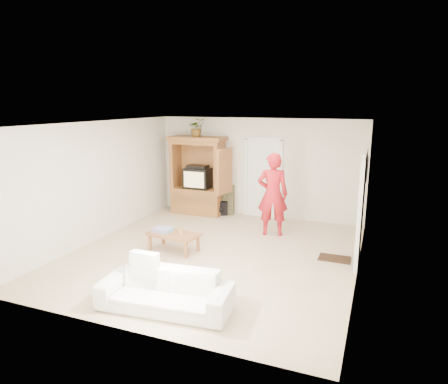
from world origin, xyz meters
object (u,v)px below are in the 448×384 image
Objects in this scene: sofa at (165,291)px; coffee_table at (174,235)px; armoire at (199,181)px; man at (273,194)px.

sofa reaches higher than coffee_table.
armoire is 2.58m from man.
man is 2.45m from coffee_table.
sofa is at bearing -70.37° from armoire.
man is 1.74× the size of coffee_table.
armoire is at bearing 104.29° from sofa.
sofa is at bearing -56.44° from coffee_table.
coffee_table is (0.75, -2.82, -0.58)m from armoire.
sofa is at bearing 66.92° from man.
armoire is at bearing 112.84° from coffee_table.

